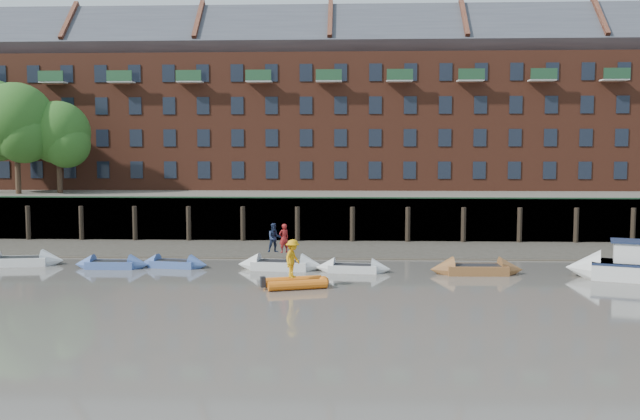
# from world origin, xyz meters

# --- Properties ---
(ground) EXTENTS (220.00, 220.00, 0.00)m
(ground) POSITION_xyz_m (0.00, 0.00, 0.00)
(ground) COLOR #635D55
(ground) RESTS_ON ground
(foreshore) EXTENTS (110.00, 8.00, 0.50)m
(foreshore) POSITION_xyz_m (0.00, 18.00, 0.00)
(foreshore) COLOR #3D382F
(foreshore) RESTS_ON ground
(mud_band) EXTENTS (110.00, 1.60, 0.10)m
(mud_band) POSITION_xyz_m (0.00, 14.60, 0.00)
(mud_band) COLOR #4C4336
(mud_band) RESTS_ON ground
(river_wall) EXTENTS (110.00, 1.23, 3.30)m
(river_wall) POSITION_xyz_m (-0.00, 22.38, 1.59)
(river_wall) COLOR #2D2A26
(river_wall) RESTS_ON ground
(bank_terrace) EXTENTS (110.00, 28.00, 3.20)m
(bank_terrace) POSITION_xyz_m (0.00, 36.00, 1.60)
(bank_terrace) COLOR #5E594D
(bank_terrace) RESTS_ON ground
(apartment_terrace) EXTENTS (80.60, 15.56, 20.98)m
(apartment_terrace) POSITION_xyz_m (-0.00, 36.99, 12.82)
(apartment_terrace) COLOR brown
(apartment_terrace) RESTS_ON bank_terrace
(tree_cluster) EXTENTS (11.76, 7.74, 9.40)m
(tree_cluster) POSITION_xyz_m (-25.62, 27.35, 9.00)
(tree_cluster) COLOR #3A281C
(tree_cluster) RESTS_ON bank_terrace
(rowboat_0) EXTENTS (5.01, 2.21, 1.40)m
(rowboat_0) POSITION_xyz_m (-17.31, 10.96, 0.25)
(rowboat_0) COLOR silver
(rowboat_0) RESTS_ON ground
(rowboat_1) EXTENTS (4.20, 1.24, 1.22)m
(rowboat_1) POSITION_xyz_m (-11.68, 10.24, 0.22)
(rowboat_1) COLOR #4460A3
(rowboat_1) RESTS_ON ground
(rowboat_2) EXTENTS (4.14, 1.82, 1.16)m
(rowboat_2) POSITION_xyz_m (-8.22, 10.66, 0.21)
(rowboat_2) COLOR #4460A3
(rowboat_2) RESTS_ON ground
(rowboat_3) EXTENTS (4.96, 1.88, 1.40)m
(rowboat_3) POSITION_xyz_m (-2.10, 10.22, 0.25)
(rowboat_3) COLOR silver
(rowboat_3) RESTS_ON ground
(rowboat_4) EXTENTS (4.22, 1.63, 1.19)m
(rowboat_4) POSITION_xyz_m (1.97, 9.58, 0.21)
(rowboat_4) COLOR silver
(rowboat_4) RESTS_ON ground
(rowboat_6) EXTENTS (5.01, 1.57, 1.44)m
(rowboat_6) POSITION_xyz_m (8.60, 9.20, 0.26)
(rowboat_6) COLOR brown
(rowboat_6) RESTS_ON ground
(rib_tender) EXTENTS (3.21, 2.28, 0.54)m
(rib_tender) POSITION_xyz_m (-0.74, 5.17, 0.24)
(rib_tender) COLOR orange
(rib_tender) RESTS_ON ground
(motor_launch) EXTENTS (6.64, 4.06, 2.60)m
(motor_launch) POSITION_xyz_m (15.84, 8.06, 0.66)
(motor_launch) COLOR silver
(motor_launch) RESTS_ON ground
(person_rower_a) EXTENTS (0.71, 0.65, 1.62)m
(person_rower_a) POSITION_xyz_m (-1.89, 10.26, 1.76)
(person_rower_a) COLOR maroon
(person_rower_a) RESTS_ON rowboat_3
(person_rower_b) EXTENTS (0.95, 0.83, 1.65)m
(person_rower_b) POSITION_xyz_m (-2.43, 10.34, 1.77)
(person_rower_b) COLOR #19233F
(person_rower_b) RESTS_ON rowboat_3
(person_rib_crew) EXTENTS (1.07, 1.37, 1.86)m
(person_rib_crew) POSITION_xyz_m (-0.98, 5.08, 1.44)
(person_rib_crew) COLOR orange
(person_rib_crew) RESTS_ON rib_tender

